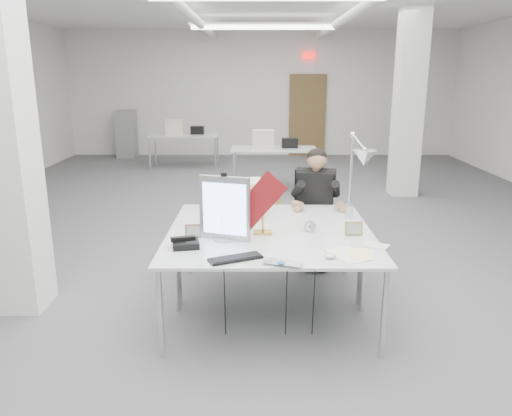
{
  "coord_description": "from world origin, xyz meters",
  "views": [
    {
      "loc": [
        -0.11,
        -6.29,
        2.11
      ],
      "look_at": [
        -0.12,
        -2.0,
        0.95
      ],
      "focal_mm": 35.0,
      "sensor_mm": 36.0,
      "label": 1
    }
  ],
  "objects_px": {
    "beige_monitor": "(244,198)",
    "architect_lamp": "(356,175)",
    "monitor": "(225,208)",
    "desk_main": "(271,249)",
    "desk_phone": "(186,244)",
    "seated_person": "(316,189)",
    "laptop": "(281,265)",
    "office_chair": "(314,219)",
    "bankers_lamp": "(263,216)"
  },
  "relations": [
    {
      "from": "beige_monitor",
      "to": "desk_main",
      "type": "bearing_deg",
      "value": -84.04
    },
    {
      "from": "beige_monitor",
      "to": "laptop",
      "type": "bearing_deg",
      "value": -86.03
    },
    {
      "from": "desk_main",
      "to": "seated_person",
      "type": "height_order",
      "value": "seated_person"
    },
    {
      "from": "beige_monitor",
      "to": "architect_lamp",
      "type": "xyz_separation_m",
      "value": [
        1.03,
        -0.31,
        0.3
      ]
    },
    {
      "from": "monitor",
      "to": "architect_lamp",
      "type": "relative_size",
      "value": 0.57
    },
    {
      "from": "laptop",
      "to": "seated_person",
      "type": "bearing_deg",
      "value": 94.95
    },
    {
      "from": "seated_person",
      "to": "architect_lamp",
      "type": "bearing_deg",
      "value": -60.63
    },
    {
      "from": "desk_main",
      "to": "bankers_lamp",
      "type": "relative_size",
      "value": 5.66
    },
    {
      "from": "bankers_lamp",
      "to": "monitor",
      "type": "bearing_deg",
      "value": -155.37
    },
    {
      "from": "desk_main",
      "to": "desk_phone",
      "type": "xyz_separation_m",
      "value": [
        -0.69,
        0.01,
        0.04
      ]
    },
    {
      "from": "desk_main",
      "to": "monitor",
      "type": "relative_size",
      "value": 3.32
    },
    {
      "from": "desk_main",
      "to": "monitor",
      "type": "xyz_separation_m",
      "value": [
        -0.38,
        0.2,
        0.28
      ]
    },
    {
      "from": "desk_main",
      "to": "beige_monitor",
      "type": "bearing_deg",
      "value": 104.62
    },
    {
      "from": "bankers_lamp",
      "to": "laptop",
      "type": "bearing_deg",
      "value": -83.76
    },
    {
      "from": "desk_main",
      "to": "monitor",
      "type": "distance_m",
      "value": 0.52
    },
    {
      "from": "office_chair",
      "to": "bankers_lamp",
      "type": "distance_m",
      "value": 1.34
    },
    {
      "from": "desk_main",
      "to": "beige_monitor",
      "type": "relative_size",
      "value": 4.91
    },
    {
      "from": "bankers_lamp",
      "to": "desk_phone",
      "type": "relative_size",
      "value": 1.52
    },
    {
      "from": "monitor",
      "to": "desk_phone",
      "type": "xyz_separation_m",
      "value": [
        -0.3,
        -0.2,
        -0.24
      ]
    },
    {
      "from": "office_chair",
      "to": "seated_person",
      "type": "distance_m",
      "value": 0.36
    },
    {
      "from": "office_chair",
      "to": "laptop",
      "type": "xyz_separation_m",
      "value": [
        -0.46,
        -1.93,
        0.22
      ]
    },
    {
      "from": "seated_person",
      "to": "laptop",
      "type": "relative_size",
      "value": 3.11
    },
    {
      "from": "office_chair",
      "to": "seated_person",
      "type": "relative_size",
      "value": 1.22
    },
    {
      "from": "desk_main",
      "to": "laptop",
      "type": "relative_size",
      "value": 6.22
    },
    {
      "from": "bankers_lamp",
      "to": "architect_lamp",
      "type": "bearing_deg",
      "value": 14.82
    },
    {
      "from": "office_chair",
      "to": "beige_monitor",
      "type": "distance_m",
      "value": 1.03
    },
    {
      "from": "monitor",
      "to": "beige_monitor",
      "type": "bearing_deg",
      "value": 96.79
    },
    {
      "from": "beige_monitor",
      "to": "monitor",
      "type": "bearing_deg",
      "value": -109.36
    },
    {
      "from": "monitor",
      "to": "beige_monitor",
      "type": "xyz_separation_m",
      "value": [
        0.14,
        0.74,
        -0.1
      ]
    },
    {
      "from": "laptop",
      "to": "architect_lamp",
      "type": "bearing_deg",
      "value": 74.33
    },
    {
      "from": "seated_person",
      "to": "architect_lamp",
      "type": "xyz_separation_m",
      "value": [
        0.26,
        -0.83,
        0.33
      ]
    },
    {
      "from": "desk_main",
      "to": "desk_phone",
      "type": "height_order",
      "value": "desk_phone"
    },
    {
      "from": "desk_main",
      "to": "architect_lamp",
      "type": "height_order",
      "value": "architect_lamp"
    },
    {
      "from": "desk_phone",
      "to": "laptop",
      "type": "bearing_deg",
      "value": -40.13
    },
    {
      "from": "seated_person",
      "to": "desk_phone",
      "type": "relative_size",
      "value": 4.29
    },
    {
      "from": "architect_lamp",
      "to": "seated_person",
      "type": "bearing_deg",
      "value": 93.17
    },
    {
      "from": "desk_phone",
      "to": "architect_lamp",
      "type": "height_order",
      "value": "architect_lamp"
    },
    {
      "from": "laptop",
      "to": "desk_phone",
      "type": "distance_m",
      "value": 0.86
    },
    {
      "from": "beige_monitor",
      "to": "seated_person",
      "type": "bearing_deg",
      "value": 25.64
    },
    {
      "from": "office_chair",
      "to": "monitor",
      "type": "bearing_deg",
      "value": -112.5
    },
    {
      "from": "desk_main",
      "to": "desk_phone",
      "type": "distance_m",
      "value": 0.69
    },
    {
      "from": "office_chair",
      "to": "laptop",
      "type": "distance_m",
      "value": 2.0
    },
    {
      "from": "seated_person",
      "to": "beige_monitor",
      "type": "distance_m",
      "value": 0.93
    },
    {
      "from": "desk_main",
      "to": "seated_person",
      "type": "bearing_deg",
      "value": 70.36
    },
    {
      "from": "laptop",
      "to": "bankers_lamp",
      "type": "bearing_deg",
      "value": 117.71
    },
    {
      "from": "seated_person",
      "to": "laptop",
      "type": "xyz_separation_m",
      "value": [
        -0.46,
        -1.88,
        -0.13
      ]
    },
    {
      "from": "office_chair",
      "to": "architect_lamp",
      "type": "bearing_deg",
      "value": -61.56
    },
    {
      "from": "office_chair",
      "to": "laptop",
      "type": "bearing_deg",
      "value": -91.34
    },
    {
      "from": "seated_person",
      "to": "laptop",
      "type": "bearing_deg",
      "value": -91.69
    },
    {
      "from": "seated_person",
      "to": "architect_lamp",
      "type": "relative_size",
      "value": 0.96
    }
  ]
}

